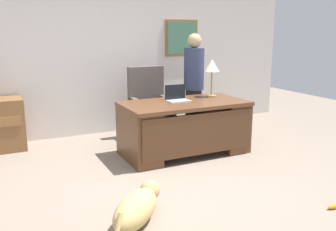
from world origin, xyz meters
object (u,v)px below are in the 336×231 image
at_px(desk_lamp, 212,68).
at_px(dog_toy_bone, 335,206).
at_px(desk, 185,126).
at_px(dog_lying, 137,207).
at_px(person_standing, 194,86).
at_px(laptop, 177,97).
at_px(armchair, 150,107).

distance_m(desk_lamp, dog_toy_bone, 2.64).
relative_size(desk, dog_lying, 2.46).
xyz_separation_m(desk, desk_lamp, (0.56, 0.21, 0.78)).
xyz_separation_m(desk, person_standing, (0.49, 0.63, 0.46)).
relative_size(laptop, desk_lamp, 0.57).
bearing_deg(laptop, person_standing, 41.37).
bearing_deg(armchair, desk_lamp, -46.98).
distance_m(armchair, laptop, 0.88).
bearing_deg(desk, armchair, 97.85).
bearing_deg(person_standing, desk_lamp, -80.40).
distance_m(desk, dog_toy_bone, 2.25).
xyz_separation_m(armchair, person_standing, (0.63, -0.33, 0.36)).
xyz_separation_m(desk, dog_toy_bone, (0.54, -2.15, -0.38)).
relative_size(desk, person_standing, 1.04).
distance_m(dog_lying, laptop, 2.22).
bearing_deg(desk, dog_toy_bone, -76.03).
xyz_separation_m(desk_lamp, dog_toy_bone, (-0.03, -2.37, -1.17)).
bearing_deg(dog_toy_bone, desk_lamp, 89.32).
bearing_deg(armchair, laptop, -84.86).
xyz_separation_m(armchair, desk_lamp, (0.70, -0.75, 0.68)).
bearing_deg(dog_lying, desk, 49.11).
bearing_deg(dog_toy_bone, dog_lying, 162.08).
distance_m(armchair, dog_toy_bone, 3.22).
height_order(armchair, person_standing, person_standing).
height_order(armchair, desk_lamp, desk_lamp).
distance_m(person_standing, laptop, 0.74).
relative_size(armchair, desk_lamp, 2.07).
bearing_deg(desk_lamp, armchair, 133.02).
distance_m(person_standing, desk_lamp, 0.53).
height_order(desk_lamp, dog_toy_bone, desk_lamp).
height_order(desk, dog_toy_bone, desk).
bearing_deg(dog_lying, dog_toy_bone, -17.92).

